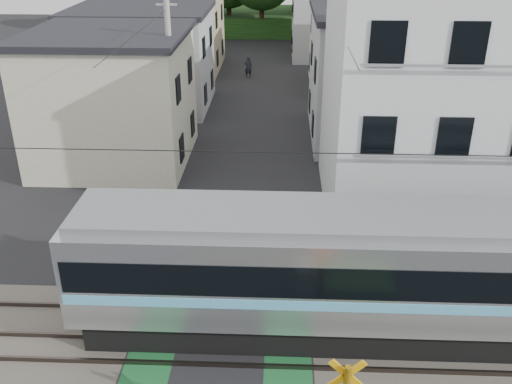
{
  "coord_description": "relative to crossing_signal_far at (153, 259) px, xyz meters",
  "views": [
    {
      "loc": [
        1.55,
        -12.28,
        11.01
      ],
      "look_at": [
        0.8,
        5.0,
        2.63
      ],
      "focal_mm": 40.0,
      "sensor_mm": 36.0,
      "label": 1
    }
  ],
  "objects": [
    {
      "name": "catenary",
      "position": [
        8.59,
        -3.62,
        2.98
      ],
      "size": [
        60.0,
        5.04,
        7.0
      ],
      "color": "#2D2D33",
      "rests_on": "ground"
    },
    {
      "name": "crossing_signal_far",
      "position": [
        0.0,
        0.0,
        0.0
      ],
      "size": [
        4.74,
        0.65,
        3.09
      ],
      "color": "#F8B10D",
      "rests_on": "ground"
    },
    {
      "name": "track_bed",
      "position": [
        2.59,
        -3.65,
        -0.67
      ],
      "size": [
        120.0,
        120.0,
        0.14
      ],
      "color": "#47423A",
      "rests_on": "ground"
    },
    {
      "name": "houses_row",
      "position": [
        2.84,
        22.27,
        2.53
      ],
      "size": [
        22.07,
        31.35,
        6.8
      ],
      "color": "beige",
      "rests_on": "ground"
    },
    {
      "name": "ground",
      "position": [
        2.59,
        -3.65,
        -0.71
      ],
      "size": [
        120.0,
        120.0,
        0.0
      ],
      "primitive_type": "plane",
      "color": "black"
    },
    {
      "name": "apartment_block",
      "position": [
        11.09,
        5.84,
        3.94
      ],
      "size": [
        10.2,
        8.36,
        9.3
      ],
      "color": "white",
      "rests_on": "ground"
    },
    {
      "name": "utility_poles",
      "position": [
        1.53,
        19.35,
        3.37
      ],
      "size": [
        7.9,
        42.0,
        8.0
      ],
      "color": "#A5A5A0",
      "rests_on": "ground"
    },
    {
      "name": "weed_patches",
      "position": [
        4.34,
        -3.74,
        -0.53
      ],
      "size": [
        10.25,
        8.8,
        0.4
      ],
      "color": "#2D5E1E",
      "rests_on": "ground"
    },
    {
      "name": "pedestrian",
      "position": [
        1.69,
        26.67,
        0.08
      ],
      "size": [
        0.63,
        0.47,
        1.58
      ],
      "primitive_type": "imported",
      "rotation": [
        0.0,
        0.0,
        3.3
      ],
      "color": "#22252B",
      "rests_on": "ground"
    }
  ]
}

